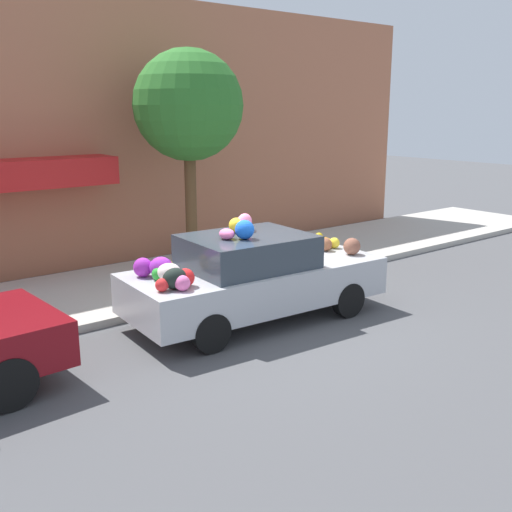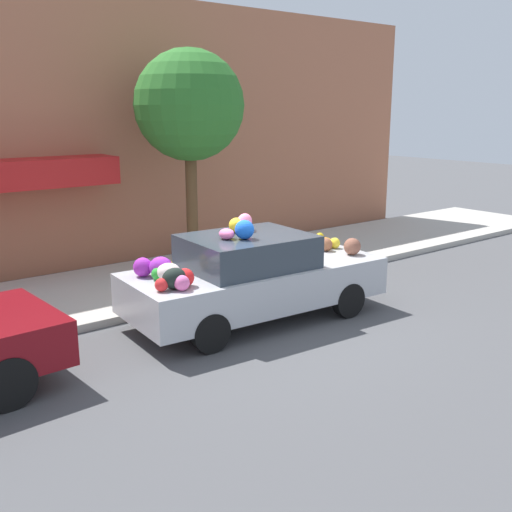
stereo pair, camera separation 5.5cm
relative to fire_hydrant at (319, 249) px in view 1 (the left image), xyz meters
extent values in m
plane|color=#4C4C4F|center=(-2.95, -1.52, -0.48)|extent=(60.00, 60.00, 0.00)
cube|color=#B2ADA3|center=(-2.95, 1.18, -0.41)|extent=(24.00, 3.20, 0.13)
cube|color=#B26B4C|center=(-2.95, 3.43, 2.41)|extent=(18.00, 0.30, 5.77)
cylinder|color=brown|center=(-2.14, 1.65, 0.93)|extent=(0.24, 0.24, 2.55)
sphere|color=#2D7228|center=(-2.14, 1.65, 2.98)|extent=(2.24, 2.24, 2.24)
cylinder|color=gold|center=(0.00, 0.00, -0.07)|extent=(0.20, 0.20, 0.55)
sphere|color=gold|center=(0.00, 0.00, 0.26)|extent=(0.18, 0.18, 0.18)
cube|color=#B7BABF|center=(-2.95, -1.58, 0.13)|extent=(4.37, 1.97, 0.62)
cube|color=#333D47|center=(-3.12, -1.57, 0.70)|extent=(2.01, 1.63, 0.52)
cylinder|color=black|center=(-1.58, -0.87, -0.18)|extent=(0.60, 0.22, 0.59)
cylinder|color=black|center=(-1.67, -2.44, -0.18)|extent=(0.60, 0.22, 0.59)
cylinder|color=black|center=(-4.23, -0.71, -0.18)|extent=(0.60, 0.22, 0.59)
cylinder|color=black|center=(-4.32, -2.28, -0.18)|extent=(0.60, 0.22, 0.59)
sphere|color=green|center=(-4.63, -1.37, 0.54)|extent=(0.27, 0.27, 0.19)
sphere|color=pink|center=(-4.62, -2.04, 0.55)|extent=(0.23, 0.23, 0.22)
sphere|color=white|center=(-1.52, -1.18, 0.51)|extent=(0.17, 0.17, 0.14)
sphere|color=blue|center=(-3.33, -1.77, 1.11)|extent=(0.34, 0.34, 0.30)
sphere|color=yellow|center=(-3.13, -1.29, 1.08)|extent=(0.30, 0.30, 0.24)
sphere|color=brown|center=(-1.19, -2.04, 0.59)|extent=(0.35, 0.35, 0.30)
ellipsoid|color=black|center=(-4.66, -1.91, 0.59)|extent=(0.38, 0.31, 0.30)
ellipsoid|color=#FC9F18|center=(-1.18, -1.33, 0.53)|extent=(0.48, 0.47, 0.19)
ellipsoid|color=purple|center=(-4.52, -1.27, 0.60)|extent=(0.48, 0.48, 0.32)
sphere|color=red|center=(-4.87, -1.90, 0.54)|extent=(0.27, 0.27, 0.19)
ellipsoid|color=pink|center=(-3.54, -1.61, 1.04)|extent=(0.27, 0.32, 0.17)
sphere|color=purple|center=(-4.71, -1.05, 0.59)|extent=(0.36, 0.36, 0.29)
sphere|color=red|center=(-4.49, -1.90, 0.58)|extent=(0.32, 0.32, 0.27)
sphere|color=yellow|center=(-1.08, -1.50, 0.54)|extent=(0.25, 0.25, 0.20)
ellipsoid|color=purple|center=(-1.14, -1.30, 0.53)|extent=(0.30, 0.34, 0.17)
sphere|color=orange|center=(-4.43, -1.26, 0.57)|extent=(0.31, 0.31, 0.26)
ellipsoid|color=pink|center=(-2.96, -1.29, 1.11)|extent=(0.43, 0.35, 0.29)
sphere|color=#935538|center=(-1.36, -1.55, 0.56)|extent=(0.31, 0.31, 0.24)
sphere|color=green|center=(-1.82, -1.71, 0.53)|extent=(0.18, 0.18, 0.17)
sphere|color=green|center=(-1.78, -1.21, 0.57)|extent=(0.28, 0.28, 0.26)
sphere|color=#FB9F23|center=(-2.07, -0.98, 0.51)|extent=(0.19, 0.19, 0.15)
ellipsoid|color=white|center=(-4.51, -1.48, 0.57)|extent=(0.46, 0.45, 0.26)
cylinder|color=black|center=(-7.09, -2.25, -0.15)|extent=(0.66, 0.22, 0.65)
camera|label=1|loc=(-8.76, -8.95, 2.91)|focal=42.00mm
camera|label=2|loc=(-8.72, -8.99, 2.91)|focal=42.00mm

